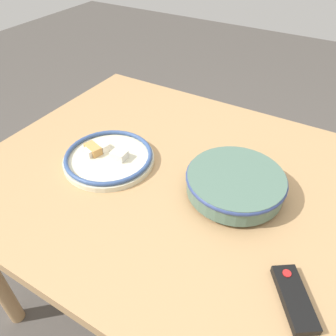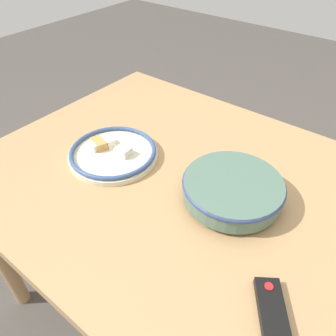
% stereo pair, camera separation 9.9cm
% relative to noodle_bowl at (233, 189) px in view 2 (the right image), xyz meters
% --- Properties ---
extents(ground_plane, '(8.00, 8.00, 0.00)m').
position_rel_noodle_bowl_xyz_m(ground_plane, '(0.11, 0.01, -0.80)').
color(ground_plane, '#4C4742').
extents(dining_table, '(1.39, 0.99, 0.76)m').
position_rel_noodle_bowl_xyz_m(dining_table, '(0.11, 0.01, -0.12)').
color(dining_table, tan).
rests_on(dining_table, ground_plane).
extents(noodle_bowl, '(0.29, 0.29, 0.07)m').
position_rel_noodle_bowl_xyz_m(noodle_bowl, '(0.00, 0.00, 0.00)').
color(noodle_bowl, '#4C6B5B').
rests_on(noodle_bowl, dining_table).
extents(food_plate, '(0.29, 0.29, 0.05)m').
position_rel_noodle_bowl_xyz_m(food_plate, '(0.41, 0.07, -0.02)').
color(food_plate, beige).
rests_on(food_plate, dining_table).
extents(tv_remote, '(0.13, 0.16, 0.02)m').
position_rel_noodle_bowl_xyz_m(tv_remote, '(-0.24, 0.24, -0.03)').
color(tv_remote, black).
rests_on(tv_remote, dining_table).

